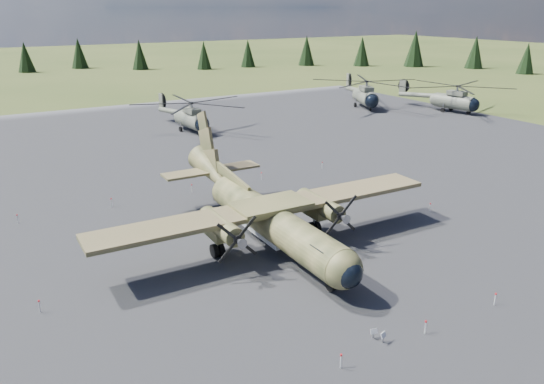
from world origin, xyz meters
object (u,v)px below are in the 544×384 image
transport_plane (264,211)px  helicopter_far (454,93)px  helicopter_mid (365,88)px  helicopter_near (190,111)px

transport_plane → helicopter_far: size_ratio=1.18×
helicopter_mid → helicopter_far: helicopter_mid is taller
transport_plane → helicopter_mid: bearing=43.9°
helicopter_mid → helicopter_near: bearing=-154.0°
helicopter_near → helicopter_far: 46.67m
helicopter_near → helicopter_far: (45.79, -8.98, 0.20)m
helicopter_near → helicopter_far: helicopter_far is taller
transport_plane → helicopter_far: transport_plane is taller
helicopter_near → helicopter_mid: bearing=-1.3°
transport_plane → helicopter_mid: (45.30, 41.99, 0.96)m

